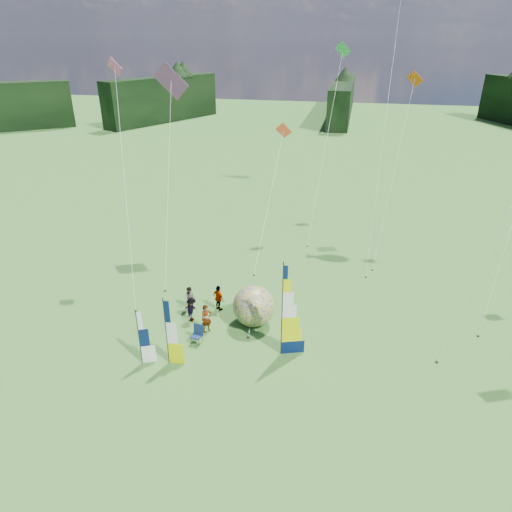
% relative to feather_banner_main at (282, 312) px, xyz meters
% --- Properties ---
extents(ground, '(220.00, 220.00, 0.00)m').
position_rel_feather_banner_main_xyz_m(ground, '(-0.61, -3.11, -2.77)').
color(ground, '#537A33').
rests_on(ground, ground).
extents(treeline_ring, '(210.00, 210.00, 8.00)m').
position_rel_feather_banner_main_xyz_m(treeline_ring, '(-0.61, -3.11, 1.23)').
color(treeline_ring, black).
rests_on(treeline_ring, ground).
extents(feather_banner_main, '(1.44, 0.59, 5.55)m').
position_rel_feather_banner_main_xyz_m(feather_banner_main, '(0.00, 0.00, 0.00)').
color(feather_banner_main, '#06153E').
rests_on(feather_banner_main, ground).
extents(side_banner_left, '(1.09, 0.20, 3.95)m').
position_rel_feather_banner_main_xyz_m(side_banner_left, '(-5.80, -2.04, -0.80)').
color(side_banner_left, '#D3E000').
rests_on(side_banner_left, ground).
extents(side_banner_far, '(0.93, 0.47, 3.27)m').
position_rel_feather_banner_main_xyz_m(side_banner_far, '(-7.22, -2.37, -1.14)').
color(side_banner_far, white).
rests_on(side_banner_far, ground).
extents(bol_inflatable, '(3.05, 3.05, 2.54)m').
position_rel_feather_banner_main_xyz_m(bol_inflatable, '(-2.13, 2.58, -1.51)').
color(bol_inflatable, navy).
rests_on(bol_inflatable, ground).
extents(spectator_a, '(0.77, 0.76, 1.79)m').
position_rel_feather_banner_main_xyz_m(spectator_a, '(-4.70, 1.21, -1.88)').
color(spectator_a, '#66594C').
rests_on(spectator_a, ground).
extents(spectator_b, '(0.83, 0.48, 1.62)m').
position_rel_feather_banner_main_xyz_m(spectator_b, '(-6.48, 3.30, -1.96)').
color(spectator_b, '#66594C').
rests_on(spectator_b, ground).
extents(spectator_c, '(0.42, 1.04, 1.59)m').
position_rel_feather_banner_main_xyz_m(spectator_c, '(-5.94, 2.11, -1.98)').
color(spectator_c, '#66594C').
rests_on(spectator_c, ground).
extents(spectator_d, '(1.08, 0.96, 1.76)m').
position_rel_feather_banner_main_xyz_m(spectator_d, '(-4.66, 3.63, -1.89)').
color(spectator_d, '#66594C').
rests_on(spectator_d, ground).
extents(camp_chair, '(0.74, 0.74, 1.12)m').
position_rel_feather_banner_main_xyz_m(camp_chair, '(-4.90, -0.04, -2.21)').
color(camp_chair, '#0F203D').
rests_on(camp_chair, ground).
extents(kite_whale, '(8.67, 16.03, 23.34)m').
position_rel_feather_banner_main_xyz_m(kite_whale, '(5.05, 16.32, 8.90)').
color(kite_whale, black).
rests_on(kite_whale, ground).
extents(kite_rainbow_delta, '(8.38, 14.01, 15.29)m').
position_rel_feather_banner_main_xyz_m(kite_rainbow_delta, '(-9.90, 9.34, 4.87)').
color(kite_rainbow_delta, '#FF180F').
rests_on(kite_rainbow_delta, ground).
extents(small_kite_red, '(5.52, 11.34, 10.11)m').
position_rel_feather_banner_main_xyz_m(small_kite_red, '(-3.16, 13.01, 2.28)').
color(small_kite_red, '#D94624').
rests_on(small_kite_red, ground).
extents(small_kite_orange, '(7.00, 10.28, 14.05)m').
position_rel_feather_banner_main_xyz_m(small_kite_orange, '(6.05, 15.04, 4.25)').
color(small_kite_orange, '#E4530A').
rests_on(small_kite_orange, ground).
extents(small_kite_pink, '(7.21, 9.59, 15.24)m').
position_rel_feather_banner_main_xyz_m(small_kite_pink, '(-11.23, 5.49, 4.85)').
color(small_kite_pink, '#E25498').
rests_on(small_kite_pink, ground).
extents(small_kite_green, '(6.19, 14.37, 16.06)m').
position_rel_feather_banner_main_xyz_m(small_kite_green, '(0.45, 20.34, 5.25)').
color(small_kite_green, green).
rests_on(small_kite_green, ground).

